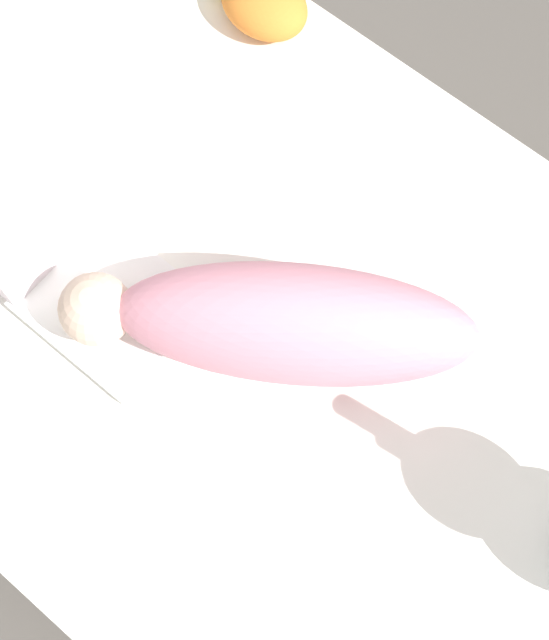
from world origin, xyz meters
The scene contains 6 objects.
ground_plane centered at (0.00, 0.00, 0.00)m, with size 12.00×12.00×0.00m, color #514C47.
bed_mattress centered at (0.00, 0.00, 0.10)m, with size 1.38×0.99×0.20m.
burp_cloth centered at (0.18, 0.12, 0.21)m, with size 0.23×0.20×0.02m.
swaddled_baby centered at (-0.06, 0.00, 0.29)m, with size 0.53×0.42×0.18m.
pillow centered at (0.46, 0.02, 0.25)m, with size 0.36×0.38×0.09m.
turtle_plush centered at (0.33, -0.41, 0.24)m, with size 0.19×0.12×0.08m.
Camera 1 is at (-0.29, 0.31, 1.44)m, focal length 50.00 mm.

